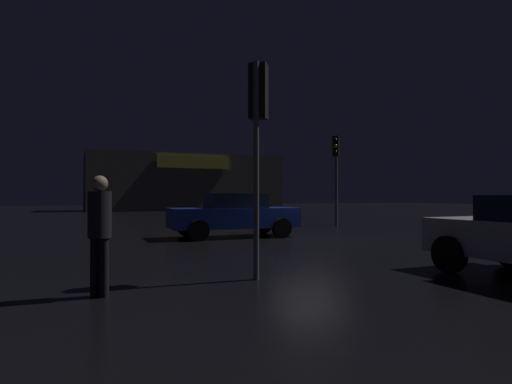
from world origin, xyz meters
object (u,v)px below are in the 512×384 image
at_px(store_building, 185,183).
at_px(pedestrian, 100,225).
at_px(traffic_signal_opposite, 258,112).
at_px(car_far, 234,215).
at_px(traffic_signal_main, 336,163).

xyz_separation_m(store_building, pedestrian, (-11.11, -38.81, -1.87)).
relative_size(store_building, traffic_signal_opposite, 5.19).
xyz_separation_m(car_far, pedestrian, (-5.07, -7.81, 0.24)).
bearing_deg(car_far, store_building, 78.98).
bearing_deg(pedestrian, store_building, 74.03).
distance_m(store_building, pedestrian, 40.41).
xyz_separation_m(traffic_signal_opposite, car_far, (2.32, 7.44, -2.21)).
relative_size(traffic_signal_main, traffic_signal_opposite, 1.15).
xyz_separation_m(traffic_signal_main, traffic_signal_opposite, (-9.20, -11.09, -0.15)).
height_order(store_building, traffic_signal_main, store_building).
bearing_deg(traffic_signal_opposite, traffic_signal_main, 50.30).
bearing_deg(pedestrian, car_far, 57.02).
bearing_deg(traffic_signal_main, traffic_signal_opposite, -129.70).
distance_m(car_far, pedestrian, 9.32).
bearing_deg(store_building, traffic_signal_opposite, -102.27).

